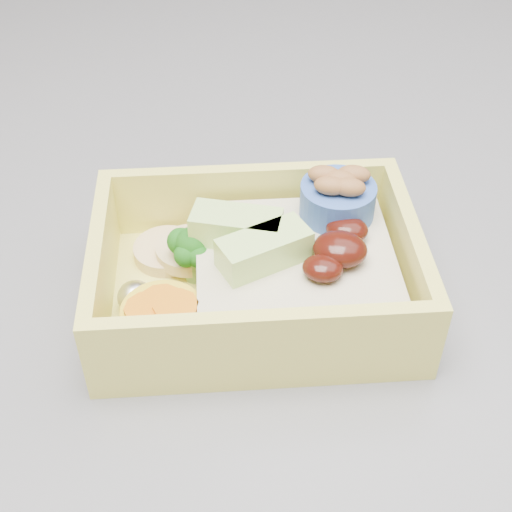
# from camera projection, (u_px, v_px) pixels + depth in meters

# --- Properties ---
(island) EXTENTS (1.24, 0.84, 0.92)m
(island) POSITION_uv_depth(u_px,v_px,m) (346.00, 495.00, 0.85)
(island) COLOR brown
(island) RESTS_ON ground
(bento_box) EXTENTS (0.22, 0.18, 0.07)m
(bento_box) POSITION_uv_depth(u_px,v_px,m) (265.00, 269.00, 0.44)
(bento_box) COLOR #E9E060
(bento_box) RESTS_ON island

